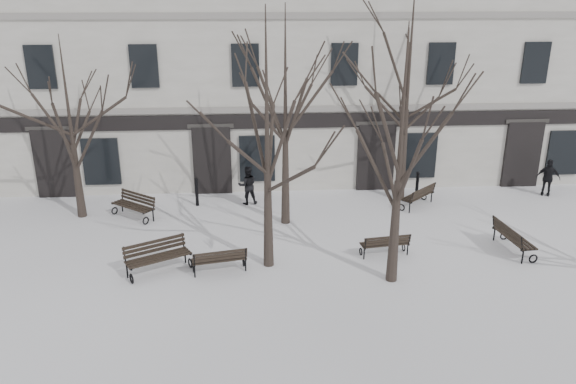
{
  "coord_description": "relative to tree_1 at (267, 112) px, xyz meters",
  "views": [
    {
      "loc": [
        -1.86,
        -14.97,
        8.22
      ],
      "look_at": [
        -0.63,
        3.0,
        1.74
      ],
      "focal_mm": 35.0,
      "sensor_mm": 36.0,
      "label": 1
    }
  ],
  "objects": [
    {
      "name": "tree_6",
      "position": [
        5.7,
        5.6,
        0.71
      ],
      "size": [
        6.31,
        6.31,
        9.01
      ],
      "color": "black",
      "rests_on": "ground"
    },
    {
      "name": "building",
      "position": [
        1.38,
        11.92,
        0.59
      ],
      "size": [
        40.4,
        10.2,
        11.4
      ],
      "color": "beige",
      "rests_on": "ground"
    },
    {
      "name": "bench_3",
      "position": [
        -4.98,
        4.33,
        -4.41
      ],
      "size": [
        1.85,
        1.67,
        0.94
      ],
      "rotation": [
        0.0,
        0.0,
        -0.68
      ],
      "color": "black",
      "rests_on": "ground"
    },
    {
      "name": "bollard_a",
      "position": [
        -2.7,
        5.43,
        -4.3
      ],
      "size": [
        0.15,
        0.15,
        1.18
      ],
      "color": "black",
      "rests_on": "ground"
    },
    {
      "name": "tree_1",
      "position": [
        0.0,
        0.0,
        0.0
      ],
      "size": [
        5.52,
        5.52,
        7.88
      ],
      "color": "black",
      "rests_on": "ground"
    },
    {
      "name": "pedestrian_c",
      "position": [
        11.99,
        5.59,
        -4.93
      ],
      "size": [
        1.0,
        0.79,
        1.59
      ],
      "primitive_type": "imported",
      "rotation": [
        0.0,
        0.0,
        2.64
      ],
      "color": "black",
      "rests_on": "ground"
    },
    {
      "name": "bench_5",
      "position": [
        8.11,
        0.42,
        -4.41
      ],
      "size": [
        0.86,
        1.95,
        0.96
      ],
      "rotation": [
        0.0,
        0.0,
        1.66
      ],
      "color": "black",
      "rests_on": "ground"
    },
    {
      "name": "bench_4",
      "position": [
        6.2,
        4.69,
        -4.44
      ],
      "size": [
        1.7,
        1.64,
        0.89
      ],
      "rotation": [
        0.0,
        0.0,
        3.89
      ],
      "color": "black",
      "rests_on": "ground"
    },
    {
      "name": "tree_5",
      "position": [
        0.76,
        3.42,
        -0.02
      ],
      "size": [
        5.5,
        5.5,
        7.85
      ],
      "color": "black",
      "rests_on": "ground"
    },
    {
      "name": "tree_4",
      "position": [
        -7.04,
        4.58,
        -0.67
      ],
      "size": [
        4.77,
        4.77,
        6.82
      ],
      "color": "black",
      "rests_on": "ground"
    },
    {
      "name": "tree_2",
      "position": [
        3.65,
        -1.24,
        -0.25
      ],
      "size": [
        5.24,
        5.24,
        7.48
      ],
      "color": "black",
      "rests_on": "ground"
    },
    {
      "name": "ground",
      "position": [
        1.38,
        -1.04,
        -4.93
      ],
      "size": [
        100.0,
        100.0,
        0.0
      ],
      "primitive_type": "plane",
      "color": "white",
      "rests_on": "ground"
    },
    {
      "name": "bench_2",
      "position": [
        3.83,
        0.38,
        -4.49
      ],
      "size": [
        1.65,
        0.79,
        0.8
      ],
      "rotation": [
        0.0,
        0.0,
        3.28
      ],
      "color": "black",
      "rests_on": "ground"
    },
    {
      "name": "bench_1",
      "position": [
        -1.52,
        -0.42,
        -4.47
      ],
      "size": [
        1.74,
        0.92,
        0.84
      ],
      "rotation": [
        0.0,
        0.0,
        3.34
      ],
      "color": "black",
      "rests_on": "ground"
    },
    {
      "name": "bollard_b",
      "position": [
        6.4,
        5.65,
        -4.3
      ],
      "size": [
        0.15,
        0.15,
        1.18
      ],
      "color": "black",
      "rests_on": "ground"
    },
    {
      "name": "pedestrian_b",
      "position": [
        -0.65,
        5.5,
        -4.93
      ],
      "size": [
        0.86,
        0.72,
        1.59
      ],
      "primitive_type": "imported",
      "rotation": [
        0.0,
        0.0,
        3.3
      ],
      "color": "black",
      "rests_on": "ground"
    },
    {
      "name": "bench_0",
      "position": [
        -3.42,
        -0.24,
        -4.38
      ],
      "size": [
        2.05,
        1.56,
        1.0
      ],
      "rotation": [
        0.0,
        0.0,
        0.5
      ],
      "color": "black",
      "rests_on": "ground"
    }
  ]
}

